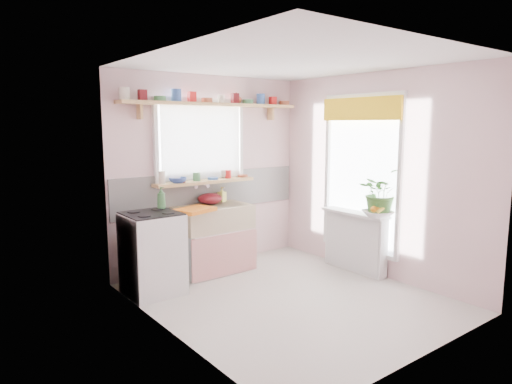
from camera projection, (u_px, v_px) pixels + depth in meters
room at (284, 164)px, 5.82m from camera, size 3.20×3.20×3.20m
sink_unit at (214, 238)px, 5.81m from camera, size 0.95×0.65×1.11m
cooker at (152, 253)px, 5.05m from camera, size 0.58×0.58×0.93m
radiator_ledge at (355, 241)px, 5.83m from camera, size 0.22×0.95×0.78m
windowsill at (205, 182)px, 5.86m from camera, size 1.40×0.22×0.04m
pine_shelf at (214, 105)px, 5.79m from camera, size 2.52×0.24×0.04m
shelf_crockery at (211, 99)px, 5.76m from camera, size 2.47×0.11×0.12m
sill_crockery at (202, 176)px, 5.82m from camera, size 1.35×0.11×0.12m
dish_tray at (195, 210)px, 5.37m from camera, size 0.51×0.44×0.04m
colander at (210, 199)px, 5.88m from camera, size 0.36×0.36×0.14m
jade_plant at (380, 192)px, 5.50m from camera, size 0.59×0.53×0.58m
fruit_bowl at (378, 214)px, 5.41m from camera, size 0.43×0.43×0.08m
herb_pot at (378, 208)px, 5.39m from camera, size 0.14×0.12×0.23m
soap_bottle_sink at (222, 194)px, 6.06m from camera, size 0.11×0.11×0.20m
sill_cup at (224, 174)px, 6.10m from camera, size 0.15×0.15×0.11m
sill_bowl at (178, 180)px, 5.58m from camera, size 0.26×0.26×0.07m
shelf_vase at (236, 98)px, 6.06m from camera, size 0.16×0.16×0.15m
cooker_bottle at (161, 198)px, 5.18m from camera, size 0.13×0.13×0.26m
fruit at (378, 209)px, 5.40m from camera, size 0.20×0.14×0.10m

